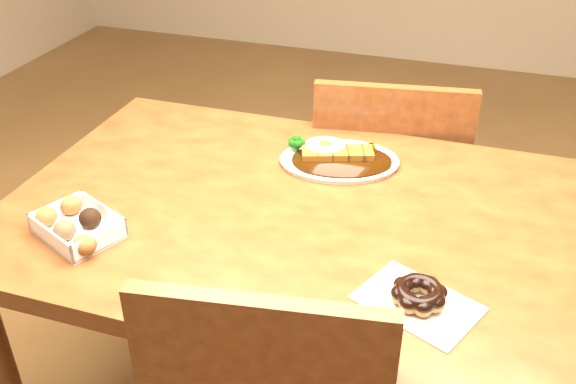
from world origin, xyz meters
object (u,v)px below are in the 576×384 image
(katsu_curry_plate, at_px, (337,158))
(pon_de_ring, at_px, (419,295))
(chair_far, at_px, (385,196))
(donut_box, at_px, (76,225))
(table, at_px, (299,248))

(katsu_curry_plate, relative_size, pon_de_ring, 1.34)
(chair_far, distance_m, pon_de_ring, 0.82)
(chair_far, height_order, pon_de_ring, chair_far)
(katsu_curry_plate, distance_m, donut_box, 0.59)
(donut_box, bearing_deg, table, 29.60)
(chair_far, bearing_deg, pon_de_ring, 94.22)
(table, xyz_separation_m, pon_de_ring, (0.27, -0.21, 0.12))
(katsu_curry_plate, bearing_deg, donut_box, -133.50)
(donut_box, bearing_deg, katsu_curry_plate, 46.50)
(katsu_curry_plate, height_order, donut_box, katsu_curry_plate)
(table, distance_m, donut_box, 0.45)
(katsu_curry_plate, bearing_deg, table, -96.95)
(katsu_curry_plate, xyz_separation_m, donut_box, (-0.41, -0.43, 0.01))
(chair_far, bearing_deg, donut_box, 48.69)
(donut_box, distance_m, pon_de_ring, 0.65)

